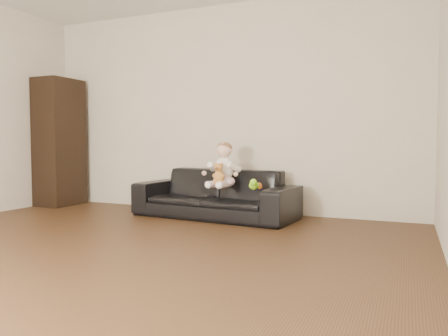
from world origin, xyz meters
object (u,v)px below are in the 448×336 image
at_px(toy_green, 254,185).
at_px(toy_rattle, 259,187).
at_px(cabinet, 60,142).
at_px(baby, 224,168).
at_px(teddy_bear, 219,173).
at_px(toy_blue_disc, 258,188).
at_px(sofa, 215,194).

xyz_separation_m(toy_green, toy_rattle, (0.05, 0.04, -0.01)).
bearing_deg(cabinet, baby, -4.22).
relative_size(cabinet, toy_rattle, 27.04).
distance_m(teddy_bear, toy_blue_disc, 0.46).
bearing_deg(baby, sofa, 153.79).
bearing_deg(baby, cabinet, -176.35).
bearing_deg(toy_rattle, teddy_bear, -165.64).
bearing_deg(toy_green, sofa, 160.42).
xyz_separation_m(cabinet, teddy_bear, (2.58, -0.36, -0.34)).
relative_size(cabinet, toy_blue_disc, 18.14).
distance_m(baby, teddy_bear, 0.17).
bearing_deg(teddy_bear, sofa, 119.09).
distance_m(cabinet, toy_rattle, 3.06).
height_order(cabinet, toy_rattle, cabinet).
xyz_separation_m(sofa, toy_rattle, (0.60, -0.15, 0.12)).
height_order(sofa, teddy_bear, teddy_bear).
relative_size(sofa, teddy_bear, 8.62).
xyz_separation_m(baby, teddy_bear, (0.01, -0.16, -0.06)).
bearing_deg(cabinet, toy_green, -5.33).
height_order(teddy_bear, toy_blue_disc, teddy_bear).
height_order(sofa, baby, baby).
height_order(baby, toy_green, baby).
xyz_separation_m(sofa, cabinet, (-2.42, 0.10, 0.60)).
xyz_separation_m(toy_green, toy_blue_disc, (0.01, 0.09, -0.04)).
height_order(sofa, toy_rattle, sofa).
bearing_deg(baby, toy_blue_disc, 8.07).
relative_size(baby, toy_green, 3.86).
bearing_deg(teddy_bear, toy_blue_disc, 18.21).
xyz_separation_m(cabinet, toy_rattle, (3.01, -0.25, -0.48)).
bearing_deg(toy_green, cabinet, 174.32).
relative_size(sofa, toy_rattle, 29.37).
xyz_separation_m(cabinet, toy_blue_disc, (2.98, -0.21, -0.50)).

